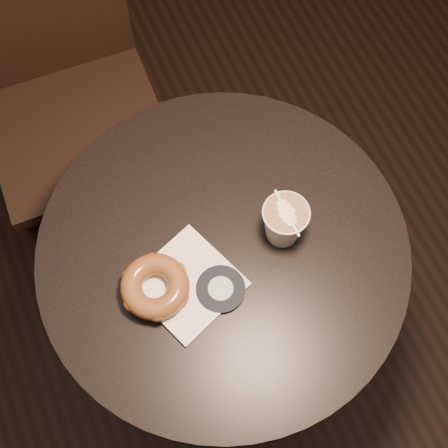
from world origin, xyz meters
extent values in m
plane|color=black|center=(0.00, 0.00, 0.00)|extent=(4.50, 4.50, 0.00)
cylinder|color=black|center=(0.00, 0.00, 0.73)|extent=(0.70, 0.70, 0.03)
cylinder|color=black|center=(0.00, 0.00, 0.37)|extent=(0.07, 0.07, 0.70)
cylinder|color=black|center=(0.00, 0.00, 0.01)|extent=(0.44, 0.44, 0.02)
cube|color=black|center=(-0.17, 0.54, 0.48)|extent=(0.44, 0.44, 0.04)
cylinder|color=black|center=(-0.36, 0.37, 0.24)|extent=(0.04, 0.04, 0.48)
cylinder|color=black|center=(0.01, 0.35, 0.24)|extent=(0.04, 0.04, 0.48)
cylinder|color=black|center=(-0.34, 0.73, 0.24)|extent=(0.04, 0.04, 0.48)
cylinder|color=black|center=(0.02, 0.72, 0.24)|extent=(0.04, 0.04, 0.48)
cube|color=white|center=(-0.09, -0.04, 0.75)|extent=(0.21, 0.21, 0.01)
torus|color=brown|center=(-0.14, -0.03, 0.78)|extent=(0.12, 0.12, 0.04)
camera|label=1|loc=(-0.17, -0.39, 1.83)|focal=50.00mm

